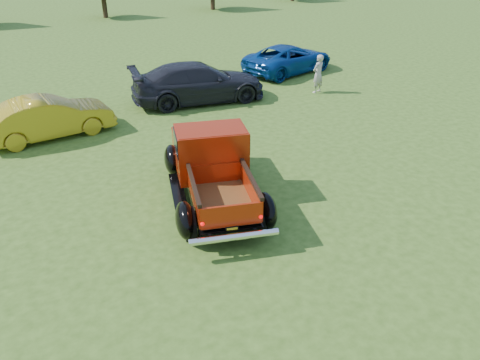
{
  "coord_description": "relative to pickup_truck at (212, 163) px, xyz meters",
  "views": [
    {
      "loc": [
        -4.1,
        -7.58,
        5.99
      ],
      "look_at": [
        0.46,
        0.2,
        1.14
      ],
      "focal_mm": 35.0,
      "sensor_mm": 36.0,
      "label": 1
    }
  ],
  "objects": [
    {
      "name": "ground",
      "position": [
        -0.59,
        -1.81,
        -0.84
      ],
      "size": [
        120.0,
        120.0,
        0.0
      ],
      "primitive_type": "plane",
      "color": "#355317",
      "rests_on": "ground"
    },
    {
      "name": "pickup_truck",
      "position": [
        0.0,
        0.0,
        0.0
      ],
      "size": [
        3.39,
        5.09,
        1.77
      ],
      "rotation": [
        0.0,
        0.0,
        -0.31
      ],
      "color": "black",
      "rests_on": "ground"
    },
    {
      "name": "show_car_yellow",
      "position": [
        -2.81,
        5.95,
        -0.18
      ],
      "size": [
        4.08,
        1.64,
        1.32
      ],
      "primitive_type": "imported",
      "rotation": [
        0.0,
        0.0,
        1.63
      ],
      "color": "#AF9017",
      "rests_on": "ground"
    },
    {
      "name": "show_car_grey",
      "position": [
        2.91,
        6.74,
        -0.09
      ],
      "size": [
        5.46,
        2.97,
        1.5
      ],
      "primitive_type": "imported",
      "rotation": [
        0.0,
        0.0,
        1.39
      ],
      "color": "black",
      "rests_on": "ground"
    },
    {
      "name": "show_car_blue",
      "position": [
        8.41,
        8.43,
        -0.2
      ],
      "size": [
        4.94,
        3.03,
        1.28
      ],
      "primitive_type": "imported",
      "rotation": [
        0.0,
        0.0,
        1.78
      ],
      "color": "navy",
      "rests_on": "ground"
    },
    {
      "name": "spectator",
      "position": [
        7.61,
        5.27,
        -0.06
      ],
      "size": [
        0.64,
        0.5,
        1.56
      ],
      "primitive_type": "imported",
      "rotation": [
        0.0,
        0.0,
        3.39
      ],
      "color": "#AAA193",
      "rests_on": "ground"
    }
  ]
}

